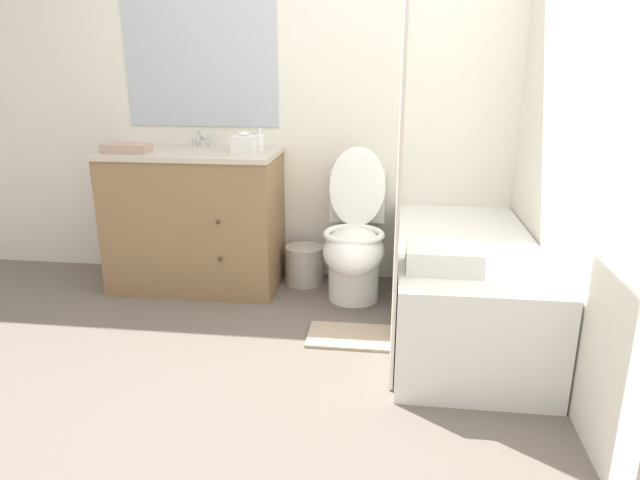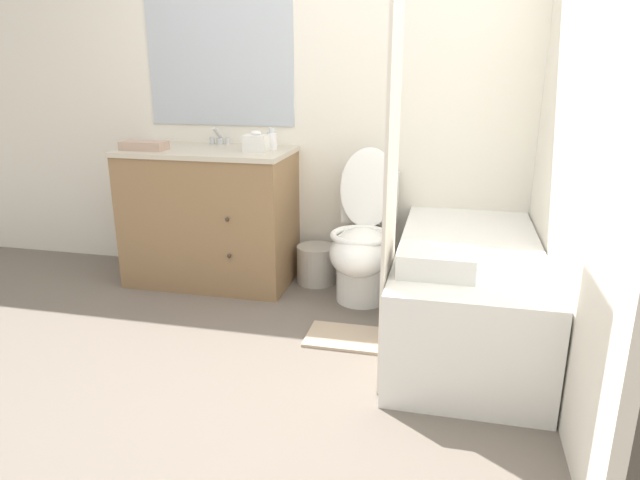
% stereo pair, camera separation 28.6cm
% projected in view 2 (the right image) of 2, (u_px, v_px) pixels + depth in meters
% --- Properties ---
extents(ground_plane, '(14.00, 14.00, 0.00)m').
position_uv_depth(ground_plane, '(248.00, 405.00, 2.42)').
color(ground_plane, '#6B6056').
extents(wall_back, '(8.00, 0.06, 2.50)m').
position_uv_depth(wall_back, '(330.00, 86.00, 3.57)').
color(wall_back, white).
rests_on(wall_back, ground_plane).
extents(wall_right, '(0.05, 2.62, 2.50)m').
position_uv_depth(wall_right, '(574.00, 96.00, 2.52)').
color(wall_right, white).
rests_on(wall_right, ground_plane).
extents(vanity_cabinet, '(1.06, 0.59, 0.87)m').
position_uv_depth(vanity_cabinet, '(211.00, 215.00, 3.69)').
color(vanity_cabinet, olive).
rests_on(vanity_cabinet, ground_plane).
extents(sink_faucet, '(0.14, 0.12, 0.12)m').
position_uv_depth(sink_faucet, '(219.00, 139.00, 3.74)').
color(sink_faucet, silver).
rests_on(sink_faucet, vanity_cabinet).
extents(toilet, '(0.36, 0.69, 0.90)m').
position_uv_depth(toilet, '(363.00, 244.00, 3.41)').
color(toilet, white).
rests_on(toilet, ground_plane).
extents(bathtub, '(0.71, 1.51, 0.51)m').
position_uv_depth(bathtub, '(467.00, 292.00, 2.95)').
color(bathtub, white).
rests_on(bathtub, ground_plane).
extents(shower_curtain, '(0.01, 0.43, 2.04)m').
position_uv_depth(shower_curtain, '(392.00, 154.00, 2.38)').
color(shower_curtain, silver).
rests_on(shower_curtain, ground_plane).
extents(wastebasket, '(0.25, 0.25, 0.25)m').
position_uv_depth(wastebasket, '(316.00, 264.00, 3.74)').
color(wastebasket, '#B7B2A8').
rests_on(wastebasket, ground_plane).
extents(tissue_box, '(0.14, 0.11, 0.13)m').
position_uv_depth(tissue_box, '(256.00, 143.00, 3.44)').
color(tissue_box, white).
rests_on(tissue_box, vanity_cabinet).
extents(soap_dispenser, '(0.06, 0.06, 0.14)m').
position_uv_depth(soap_dispenser, '(272.00, 140.00, 3.50)').
color(soap_dispenser, silver).
rests_on(soap_dispenser, vanity_cabinet).
extents(hand_towel_folded, '(0.28, 0.13, 0.05)m').
position_uv_depth(hand_towel_folded, '(144.00, 146.00, 3.50)').
color(hand_towel_folded, tan).
rests_on(hand_towel_folded, vanity_cabinet).
extents(bath_towel_folded, '(0.33, 0.24, 0.11)m').
position_uv_depth(bath_towel_folded, '(436.00, 262.00, 2.47)').
color(bath_towel_folded, white).
rests_on(bath_towel_folded, bathtub).
extents(bath_mat, '(0.56, 0.29, 0.02)m').
position_uv_depth(bath_mat, '(360.00, 339.00, 2.98)').
color(bath_mat, tan).
rests_on(bath_mat, ground_plane).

